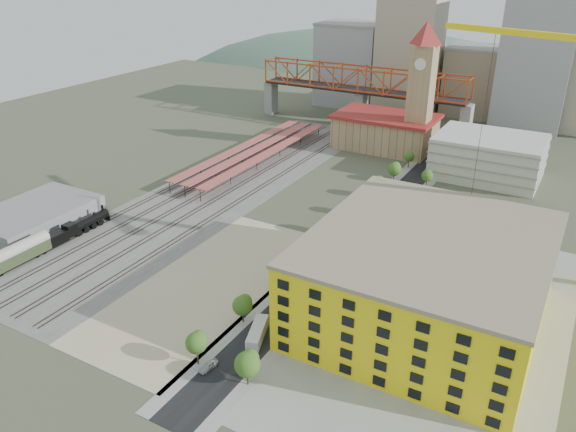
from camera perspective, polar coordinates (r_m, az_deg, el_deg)
The scene contains 32 objects.
ground at distance 151.72m, azimuth 0.50°, elevation -1.81°, with size 400.00×400.00×0.00m, color #474C38.
ballast_strip at distance 182.94m, azimuth -6.72°, elevation 2.90°, with size 36.00×165.00×0.06m, color #605E59.
dirt_lot at distance 130.75m, azimuth -7.82°, elevation -6.85°, with size 28.00×67.00×0.06m, color tan.
street_asphalt at distance 157.96m, azimuth 8.24°, elevation -0.93°, with size 12.00×170.00×0.06m, color black.
sidewalk_west at distance 159.77m, azimuth 6.42°, elevation -0.51°, with size 3.00×170.00×0.04m, color gray.
sidewalk_east at distance 156.33m, azimuth 10.11°, elevation -1.37°, with size 3.00×170.00×0.04m, color gray.
construction_pad at distance 121.74m, azimuth 14.82°, elevation -10.23°, with size 50.00×90.00×0.06m, color gray.
rail_tracks at distance 183.90m, azimuth -7.18°, elevation 3.04°, with size 26.56×160.00×0.18m.
platform_canopies at distance 205.43m, azimuth -3.42°, elevation 6.73°, with size 16.00×80.00×4.12m.
station_hall at distance 221.24m, azimuth 9.83°, elevation 8.49°, with size 38.00×24.00×13.10m.
clock_tower at distance 210.31m, azimuth 13.49°, elevation 13.51°, with size 12.00×12.00×52.00m.
parking_garage at distance 200.37m, azimuth 19.68°, elevation 5.71°, with size 34.00×26.00×14.00m, color silver.
truss_bridge at distance 246.04m, azimuth 7.51°, elevation 13.26°, with size 94.00×9.60×25.60m.
construction_building at distance 117.25m, azimuth 13.91°, elevation -6.12°, with size 44.60×50.60×18.80m.
warehouse at distance 171.68m, azimuth -24.39°, elevation 0.06°, with size 22.00×32.00×5.00m, color gray.
street_trees at distance 149.63m, azimuth 6.81°, elevation -2.41°, with size 15.40×124.40×8.00m.
skyline at distance 270.92m, azimuth 17.27°, elevation 14.32°, with size 133.00×46.00×60.00m.
distant_hills at distance 406.87m, azimuth 24.52°, elevation 1.42°, with size 647.00×264.00×227.00m.
locomotive at distance 161.00m, azimuth -20.37°, elevation -1.03°, with size 2.85×21.95×5.49m.
coach at distance 150.41m, azimuth -25.97°, elevation -3.53°, with size 3.15×18.29×5.74m.
site_trailer_a at distance 112.47m, azimuth -3.14°, elevation -11.80°, with size 2.49×9.46×2.59m, color silver.
site_trailer_b at distance 120.73m, azimuth -0.10°, elevation -8.92°, with size 2.29×8.69×2.38m, color silver.
site_trailer_c at distance 134.73m, azimuth 3.82°, elevation -5.03°, with size 2.30×8.76×2.40m, color silver.
site_trailer_d at distance 138.04m, azimuth 4.61°, elevation -4.18°, with size 2.64×10.03×2.74m, color silver.
car_0 at distance 106.67m, azimuth -8.11°, elevation -14.85°, with size 1.66×4.13×1.41m, color silver.
car_1 at distance 132.05m, azimuth 1.63°, elevation -5.91°, with size 1.47×4.22×1.39m, color gray.
car_2 at distance 130.35m, azimuth 1.17°, elevation -6.33°, with size 2.47×5.36×1.49m, color black.
car_3 at distance 149.58m, azimuth 5.62°, elevation -2.07°, with size 1.87×4.59×1.33m, color navy.
car_4 at distance 119.39m, azimuth 1.03°, elevation -9.62°, with size 1.75×4.35×1.48m, color silver.
car_5 at distance 121.60m, azimuth 1.73°, elevation -8.88°, with size 1.66×4.76×1.57m, color gray.
car_6 at distance 158.38m, azimuth 9.52°, elevation -0.68°, with size 2.31×5.01×1.39m, color black.
car_7 at distance 160.83m, azimuth 9.88°, elevation -0.31°, with size 1.83×4.50×1.31m, color navy.
Camera 1 is at (65.42, -118.29, 68.91)m, focal length 35.00 mm.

